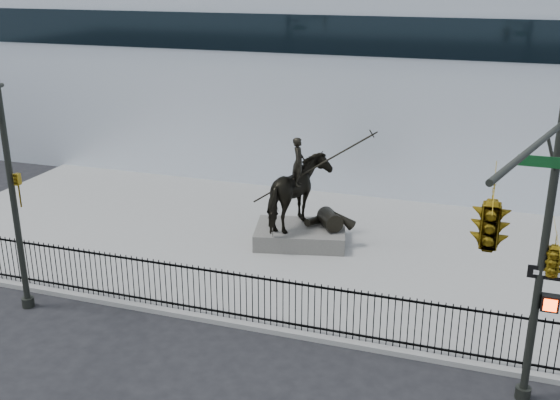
% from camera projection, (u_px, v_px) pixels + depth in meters
% --- Properties ---
extents(ground, '(120.00, 120.00, 0.00)m').
position_uv_depth(ground, '(243.00, 351.00, 17.36)').
color(ground, black).
rests_on(ground, ground).
extents(plaza, '(30.00, 12.00, 0.15)m').
position_uv_depth(plaza, '(315.00, 248.00, 23.60)').
color(plaza, gray).
rests_on(plaza, ground).
extents(building, '(44.00, 14.00, 9.00)m').
position_uv_depth(building, '(384.00, 73.00, 33.75)').
color(building, silver).
rests_on(building, ground).
extents(picket_fence, '(22.10, 0.10, 1.50)m').
position_uv_depth(picket_fence, '(259.00, 299.00, 18.18)').
color(picket_fence, black).
rests_on(picket_fence, plaza).
extents(statue_plinth, '(3.63, 2.88, 0.60)m').
position_uv_depth(statue_plinth, '(300.00, 235.00, 23.77)').
color(statue_plinth, '#4E4B48').
rests_on(statue_plinth, plaza).
extents(equestrian_statue, '(4.04, 2.97, 3.50)m').
position_uv_depth(equestrian_statue, '(303.00, 194.00, 23.24)').
color(equestrian_statue, black).
rests_on(equestrian_statue, statue_plinth).
extents(traffic_signal_right, '(2.17, 6.86, 7.00)m').
position_uv_depth(traffic_signal_right, '(525.00, 241.00, 12.02)').
color(traffic_signal_right, black).
rests_on(traffic_signal_right, ground).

